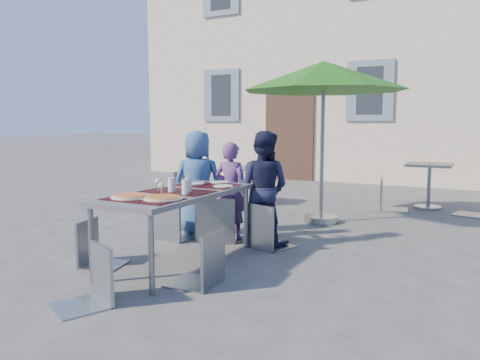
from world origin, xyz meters
The scene contains 23 objects.
ground centered at (0.00, 0.00, 0.00)m, with size 90.00×90.00×0.00m, color #4D4D50.
building centered at (0.00, 11.50, 4.85)m, with size 13.60×8.20×11.10m.
dining_table centered at (-0.27, 0.16, 0.70)m, with size 0.80×1.85×0.76m.
pizza_near_left centered at (-0.41, -0.38, 0.77)m, with size 0.37×0.37×0.03m.
pizza_near_right centered at (-0.09, -0.32, 0.77)m, with size 0.36×0.36×0.03m.
glassware centered at (-0.21, 0.07, 0.83)m, with size 0.48×0.39×0.15m.
place_settings centered at (-0.23, 0.79, 0.76)m, with size 0.66×0.50×0.01m.
child_0 centered at (-0.78, 1.32, 0.68)m, with size 0.66×0.43×1.36m, color #385F9B.
child_1 centered at (-0.29, 1.33, 0.61)m, with size 0.44×0.29×1.21m, color #663C7C.
child_2 centered at (0.17, 1.27, 0.68)m, with size 0.66×0.38×1.36m, color #1B1D3B.
chair_0 centered at (-0.91, 0.92, 0.56)m, with size 0.45×0.46×0.96m.
chair_1 centered at (-0.36, 1.10, 0.62)m, with size 0.61×0.61×1.05m.
chair_2 centered at (0.29, 1.10, 0.59)m, with size 0.57×0.57×1.00m.
chair_3 centered at (-0.98, -0.29, 0.51)m, with size 0.48×0.47×0.88m.
chair_4 centered at (0.32, -0.29, 0.56)m, with size 0.45×0.45×0.95m.
chair_5 centered at (-0.23, -1.09, 0.53)m, with size 0.53×0.53×0.90m.
patio_umbrella centered at (0.40, 2.79, 2.08)m, with size 2.35×2.35×2.32m.
cafe_table_0 centered at (-1.37, 3.67, 0.42)m, with size 0.62×0.62×0.66m.
bg_chair_l_0 centered at (-2.66, 3.77, 0.57)m, with size 0.56×0.56×0.96m.
bg_chair_r_0 centered at (-1.12, 3.70, 0.52)m, with size 0.42×0.41×0.89m.
cafe_table_1 centered at (1.66, 4.72, 0.53)m, with size 0.72×0.72×0.77m.
bg_chair_l_1 centered at (1.07, 4.29, 0.59)m, with size 0.52×0.51×1.00m.
bg_chair_r_1 centered at (2.43, 4.39, 0.60)m, with size 0.54×0.54×1.03m.
Camera 1 is at (2.51, -3.72, 1.45)m, focal length 35.00 mm.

